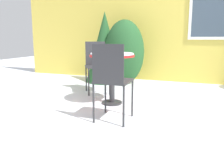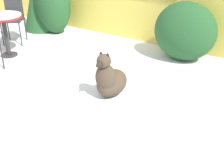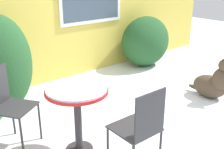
# 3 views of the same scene
# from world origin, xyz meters

# --- Properties ---
(ground_plane) EXTENTS (16.00, 16.00, 0.00)m
(ground_plane) POSITION_xyz_m (0.00, 0.00, 0.00)
(ground_plane) COLOR white
(house_wall) EXTENTS (8.00, 0.10, 2.63)m
(house_wall) POSITION_xyz_m (0.06, 2.20, 1.35)
(house_wall) COLOR #DBC14C
(house_wall) RESTS_ON ground_plane
(shrub_left) EXTENTS (0.85, 0.65, 1.37)m
(shrub_left) POSITION_xyz_m (-1.14, 1.59, 0.68)
(shrub_left) COLOR #235128
(shrub_left) RESTS_ON ground_plane
(evergreen_bush) EXTENTS (0.85, 0.85, 1.56)m
(evergreen_bush) POSITION_xyz_m (-1.62, 1.66, 0.78)
(evergreen_bush) COLOR #235128
(evergreen_bush) RESTS_ON ground_plane
(patio_table) EXTENTS (0.66, 0.66, 0.76)m
(patio_table) POSITION_xyz_m (-0.88, 0.10, 0.62)
(patio_table) COLOR #2D2D30
(patio_table) RESTS_ON ground_plane
(patio_chair_near_table) EXTENTS (0.55, 0.55, 0.92)m
(patio_chair_near_table) POSITION_xyz_m (-1.40, 0.70, 0.52)
(patio_chair_near_table) COLOR #2D2D30
(patio_chair_near_table) RESTS_ON ground_plane
(patio_chair_far_side) EXTENTS (0.40, 0.40, 0.92)m
(patio_chair_far_side) POSITION_xyz_m (-0.64, -0.58, 0.52)
(patio_chair_far_side) COLOR #2D2D30
(patio_chair_far_side) RESTS_ON ground_plane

